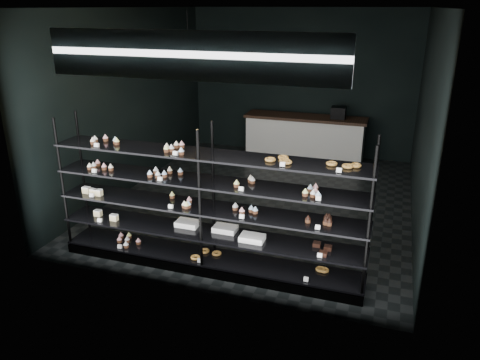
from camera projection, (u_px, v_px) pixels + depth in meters
The scene contains 5 objects.
room at pixel (264, 110), 7.75m from camera, with size 5.01×6.01×3.20m.
display_shelf at pixel (205, 224), 5.93m from camera, with size 4.00×0.50×1.91m.
signage at pixel (189, 56), 4.75m from camera, with size 3.30×0.05×0.50m.
pendant_lamp at pixel (189, 66), 6.41m from camera, with size 0.33×0.33×0.90m.
service_counter at pixel (305, 138), 10.28m from camera, with size 2.62×0.65×1.23m.
Camera 1 is at (2.05, -7.40, 3.23)m, focal length 35.00 mm.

